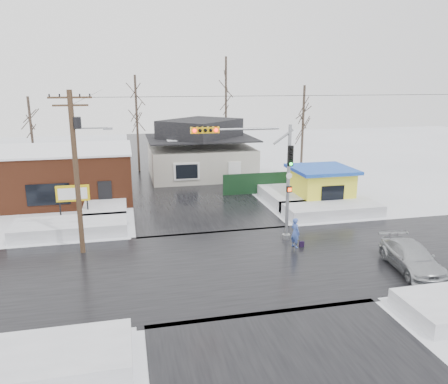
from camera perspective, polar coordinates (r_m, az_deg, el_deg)
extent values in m
plane|color=white|center=(23.45, 1.45, -9.42)|extent=(120.00, 120.00, 0.00)
cube|color=black|center=(23.45, 1.45, -9.40)|extent=(10.00, 120.00, 0.02)
cube|color=black|center=(23.45, 1.45, -9.40)|extent=(120.00, 10.00, 0.02)
cube|color=white|center=(29.45, -19.38, -4.38)|extent=(7.00, 3.00, 0.80)
cube|color=white|center=(32.55, 13.89, -2.21)|extent=(7.00, 3.00, 0.80)
cube|color=white|center=(16.93, -24.60, -19.66)|extent=(7.00, 3.00, 0.70)
cube|color=white|center=(34.05, -15.16, -1.55)|extent=(3.00, 8.00, 0.80)
cube|color=white|center=(36.18, 7.54, -0.24)|extent=(3.00, 8.00, 0.80)
cylinder|color=gray|center=(26.24, 8.37, 1.10)|extent=(0.20, 0.20, 7.00)
cylinder|color=gray|center=(27.19, 8.11, -5.79)|extent=(0.50, 0.50, 0.30)
cylinder|color=gray|center=(24.75, 2.09, 8.20)|extent=(4.60, 0.14, 0.14)
cube|color=gold|center=(24.32, -2.51, 8.09)|extent=(1.60, 0.28, 0.35)
sphere|color=#FF0C0C|center=(24.06, -3.86, 8.00)|extent=(0.20, 0.20, 0.20)
sphere|color=#FF0C0C|center=(24.28, -1.04, 8.09)|extent=(0.20, 0.20, 0.20)
cube|color=black|center=(25.72, 8.67, 4.68)|extent=(0.30, 0.22, 1.20)
sphere|color=#0CE533|center=(25.67, 8.74, 3.64)|extent=(0.18, 0.18, 0.18)
cube|color=black|center=(26.12, 8.50, 0.36)|extent=(0.30, 0.20, 0.35)
cylinder|color=#382619|center=(24.93, -18.71, 2.13)|extent=(0.28, 0.28, 9.00)
cube|color=#382619|center=(24.44, -19.50, 11.56)|extent=(2.20, 0.10, 0.10)
cube|color=#382619|center=(24.46, -19.42, 10.63)|extent=(1.80, 0.10, 0.10)
cylinder|color=black|center=(24.50, -18.66, 8.58)|extent=(0.44, 0.44, 0.60)
cylinder|color=gray|center=(24.47, -17.07, 7.98)|extent=(1.80, 0.08, 0.08)
cube|color=gray|center=(24.43, -14.94, 8.00)|extent=(0.50, 0.22, 0.12)
cube|color=brown|center=(37.96, -21.16, 2.08)|extent=(12.00, 8.00, 4.00)
cube|color=white|center=(37.61, -21.44, 5.13)|extent=(12.20, 8.20, 0.15)
cube|color=black|center=(34.21, -21.97, -0.30)|extent=(3.00, 0.08, 1.60)
cube|color=black|center=(33.85, -15.24, -0.42)|extent=(1.00, 0.08, 2.20)
cylinder|color=black|center=(31.80, -20.59, -2.17)|extent=(0.10, 0.10, 1.80)
cylinder|color=black|center=(31.59, -17.36, -2.01)|extent=(0.10, 0.10, 1.80)
cube|color=gold|center=(31.40, -19.15, -0.17)|extent=(2.20, 0.18, 1.10)
cube|color=white|center=(31.30, -19.17, -0.22)|extent=(1.90, 0.02, 0.80)
cube|color=beige|center=(44.13, -3.06, 3.99)|extent=(10.00, 8.00, 3.00)
cube|color=black|center=(43.76, -3.10, 7.08)|extent=(10.40, 8.40, 0.12)
pyramid|color=black|center=(43.65, -3.12, 8.33)|extent=(9.00, 7.00, 1.80)
cube|color=brown|center=(45.26, 0.70, 8.62)|extent=(0.70, 0.70, 1.40)
cube|color=white|center=(39.92, -4.89, 2.70)|extent=(2.40, 0.12, 1.60)
cube|color=#FBF437|center=(35.13, 12.54, 0.61)|extent=(4.00, 4.00, 2.60)
cube|color=#1627AA|center=(34.82, 12.67, 2.93)|extent=(4.60, 4.60, 0.25)
cube|color=black|center=(33.37, 14.01, -0.20)|extent=(1.80, 0.06, 1.20)
cube|color=black|center=(37.73, 5.80, 1.21)|extent=(8.00, 0.12, 1.80)
cylinder|color=#332821|center=(47.01, -11.28, 8.68)|extent=(0.24, 0.24, 10.00)
cylinder|color=#332821|center=(50.20, 0.25, 10.45)|extent=(0.24, 0.24, 12.00)
cylinder|color=#332821|center=(44.59, 10.23, 7.79)|extent=(0.24, 0.24, 9.00)
cylinder|color=#332821|center=(45.94, -23.76, 6.36)|extent=(0.24, 0.24, 8.00)
imported|color=#415DB7|center=(25.72, 9.28, -5.30)|extent=(0.61, 0.75, 1.76)
imported|color=#ACAFB3|center=(24.50, 23.28, -7.87)|extent=(2.54, 4.87, 1.35)
cube|color=black|center=(26.03, 10.10, -6.75)|extent=(0.29, 0.15, 0.35)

